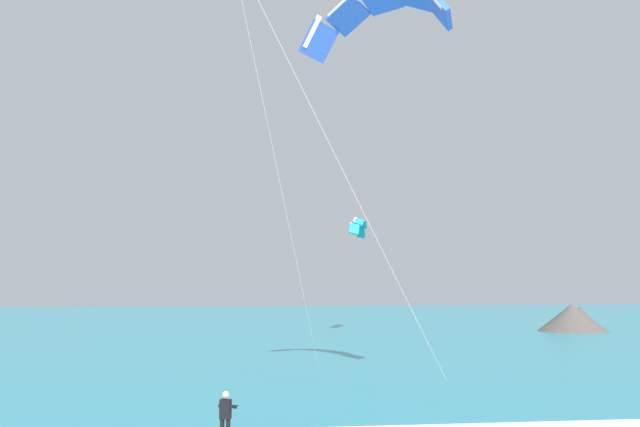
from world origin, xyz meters
TOP-DOWN VIEW (x-y plane):
  - sea at (0.00, 70.35)m, footprint 200.00×120.00m
  - kitesurfer at (-3.58, 10.99)m, footprint 0.64×0.64m
  - kite_primary at (2.85, 17.88)m, footprint 9.47×9.29m
  - kite_distant at (8.05, 52.59)m, footprint 2.55×5.20m
  - headland_right at (30.69, 52.89)m, footprint 8.17×8.49m

SIDE VIEW (x-z plane):
  - sea at x=0.00m, z-range 0.00..0.20m
  - kitesurfer at x=-3.58m, z-range 0.10..1.79m
  - headland_right at x=30.69m, z-range -0.04..2.96m
  - kite_distant at x=8.05m, z-range 9.93..11.90m
  - kite_primary at x=2.85m, z-range 8.78..26.38m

